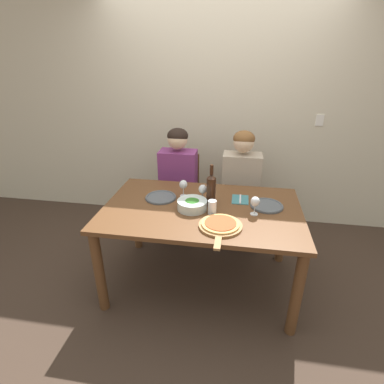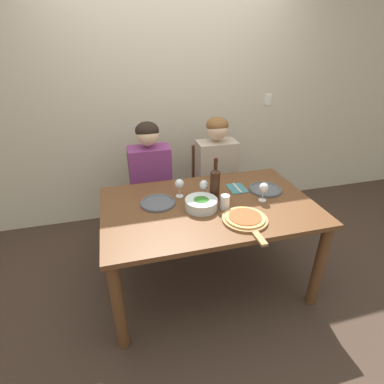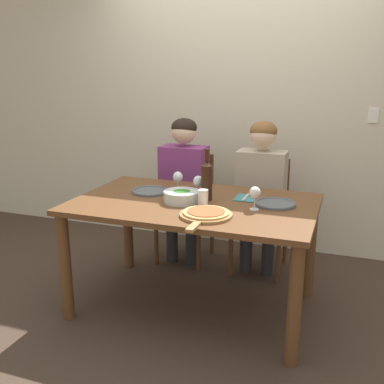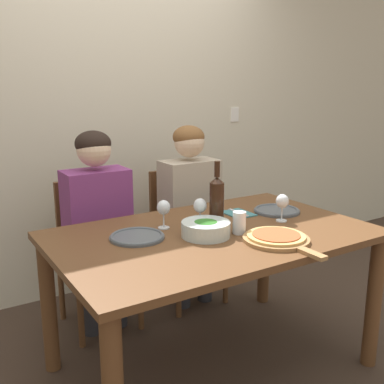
{
  "view_description": "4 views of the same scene",
  "coord_description": "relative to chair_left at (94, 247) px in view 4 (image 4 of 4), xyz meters",
  "views": [
    {
      "loc": [
        0.27,
        -2.14,
        1.91
      ],
      "look_at": [
        -0.1,
        0.11,
        0.85
      ],
      "focal_mm": 28.0,
      "sensor_mm": 36.0,
      "label": 1
    },
    {
      "loc": [
        -0.63,
        -1.86,
        1.91
      ],
      "look_at": [
        -0.1,
        0.11,
        0.83
      ],
      "focal_mm": 28.0,
      "sensor_mm": 36.0,
      "label": 2
    },
    {
      "loc": [
        0.95,
        -2.7,
        1.61
      ],
      "look_at": [
        -0.04,
        0.07,
        0.81
      ],
      "focal_mm": 42.0,
      "sensor_mm": 36.0,
      "label": 3
    },
    {
      "loc": [
        -1.24,
        -1.77,
        1.48
      ],
      "look_at": [
        -0.06,
        0.11,
        0.96
      ],
      "focal_mm": 42.0,
      "sensor_mm": 36.0,
      "label": 4
    }
  ],
  "objects": [
    {
      "name": "ground_plane",
      "position": [
        0.35,
        -0.82,
        -0.5
      ],
      "size": [
        40.0,
        40.0,
        0.0
      ],
      "primitive_type": "plane",
      "color": "#3D2D23"
    },
    {
      "name": "back_wall",
      "position": [
        0.35,
        0.49,
        0.85
      ],
      "size": [
        10.0,
        0.06,
        2.7
      ],
      "color": "beige",
      "rests_on": "ground"
    },
    {
      "name": "dining_table",
      "position": [
        0.35,
        -0.82,
        0.16
      ],
      "size": [
        1.6,
        1.0,
        0.77
      ],
      "color": "brown",
      "rests_on": "ground"
    },
    {
      "name": "chair_left",
      "position": [
        0.0,
        0.0,
        0.0
      ],
      "size": [
        0.42,
        0.42,
        0.91
      ],
      "color": "brown",
      "rests_on": "ground"
    },
    {
      "name": "chair_right",
      "position": [
        0.65,
        0.0,
        0.0
      ],
      "size": [
        0.42,
        0.42,
        0.91
      ],
      "color": "brown",
      "rests_on": "ground"
    },
    {
      "name": "person_woman",
      "position": [
        0.0,
        -0.11,
        0.25
      ],
      "size": [
        0.47,
        0.51,
        1.23
      ],
      "color": "#28282D",
      "rests_on": "ground"
    },
    {
      "name": "person_man",
      "position": [
        0.65,
        -0.11,
        0.25
      ],
      "size": [
        0.47,
        0.51,
        1.23
      ],
      "color": "#28282D",
      "rests_on": "ground"
    },
    {
      "name": "wine_bottle",
      "position": [
        0.41,
        -0.75,
        0.41
      ],
      "size": [
        0.08,
        0.08,
        0.35
      ],
      "color": "black",
      "rests_on": "dining_table"
    },
    {
      "name": "broccoli_bowl",
      "position": [
        0.27,
        -0.86,
        0.31
      ],
      "size": [
        0.24,
        0.24,
        0.08
      ],
      "color": "silver",
      "rests_on": "dining_table"
    },
    {
      "name": "dinner_plate_left",
      "position": [
        -0.03,
        -0.71,
        0.28
      ],
      "size": [
        0.27,
        0.27,
        0.02
      ],
      "color": "#4C5156",
      "rests_on": "dining_table"
    },
    {
      "name": "dinner_plate_right",
      "position": [
        0.87,
        -0.72,
        0.28
      ],
      "size": [
        0.27,
        0.27,
        0.02
      ],
      "color": "#4C5156",
      "rests_on": "dining_table"
    },
    {
      "name": "pizza_on_board",
      "position": [
        0.52,
        -1.1,
        0.28
      ],
      "size": [
        0.32,
        0.46,
        0.04
      ],
      "color": "#9E7042",
      "rests_on": "dining_table"
    },
    {
      "name": "wine_glass_left",
      "position": [
        0.16,
        -0.64,
        0.37
      ],
      "size": [
        0.07,
        0.07,
        0.15
      ],
      "color": "silver",
      "rests_on": "dining_table"
    },
    {
      "name": "wine_glass_right",
      "position": [
        0.76,
        -0.87,
        0.37
      ],
      "size": [
        0.07,
        0.07,
        0.15
      ],
      "color": "silver",
      "rests_on": "dining_table"
    },
    {
      "name": "wine_glass_centre",
      "position": [
        0.34,
        -0.71,
        0.37
      ],
      "size": [
        0.07,
        0.07,
        0.15
      ],
      "color": "silver",
      "rests_on": "dining_table"
    },
    {
      "name": "water_tumbler",
      "position": [
        0.44,
        -0.91,
        0.32
      ],
      "size": [
        0.07,
        0.07,
        0.11
      ],
      "color": "silver",
      "rests_on": "dining_table"
    },
    {
      "name": "fork_on_napkin",
      "position": [
        0.65,
        -0.63,
        0.27
      ],
      "size": [
        0.14,
        0.18,
        0.01
      ],
      "color": "#387075",
      "rests_on": "dining_table"
    }
  ]
}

